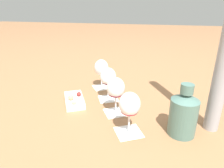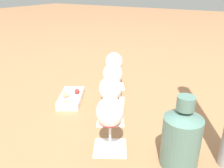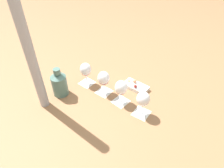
{
  "view_description": "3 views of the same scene",
  "coord_description": "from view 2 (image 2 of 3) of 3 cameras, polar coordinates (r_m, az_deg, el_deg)",
  "views": [
    {
      "loc": [
        -0.81,
        -0.19,
        0.44
      ],
      "look_at": [
        -0.0,
        0.0,
        0.11
      ],
      "focal_mm": 32.0,
      "sensor_mm": 36.0,
      "label": 1
    },
    {
      "loc": [
        -0.67,
        -0.39,
        0.43
      ],
      "look_at": [
        -0.0,
        0.0,
        0.11
      ],
      "focal_mm": 38.0,
      "sensor_mm": 36.0,
      "label": 2
    },
    {
      "loc": [
        0.86,
        -0.35,
        0.88
      ],
      "look_at": [
        -0.0,
        0.0,
        0.11
      ],
      "focal_mm": 32.0,
      "sensor_mm": 36.0,
      "label": 3
    }
  ],
  "objects": [
    {
      "name": "snack_dish",
      "position": [
        0.96,
        -9.84,
        -3.26
      ],
      "size": [
        0.19,
        0.15,
        0.05
      ],
      "color": "white",
      "rests_on": "ground_plane"
    },
    {
      "name": "tasting_card_2",
      "position": [
        0.95,
        0.14,
        -4.22
      ],
      "size": [
        0.12,
        0.12,
        0.0
      ],
      "color": "silver",
      "rests_on": "ground_plane"
    },
    {
      "name": "wine_glass_3",
      "position": [
        1.05,
        0.47,
        4.8
      ],
      "size": [
        0.08,
        0.08,
        0.16
      ],
      "color": "white",
      "rests_on": "tasting_card_3"
    },
    {
      "name": "tasting_card_0",
      "position": [
        0.71,
        -0.47,
        -15.08
      ],
      "size": [
        0.12,
        0.12,
        0.0
      ],
      "color": "silver",
      "rests_on": "ground_plane"
    },
    {
      "name": "tasting_card_1",
      "position": [
        0.83,
        -0.37,
        -8.6
      ],
      "size": [
        0.12,
        0.13,
        0.0
      ],
      "color": "silver",
      "rests_on": "ground_plane"
    },
    {
      "name": "wine_glass_1",
      "position": [
        0.78,
        -0.39,
        -1.86
      ],
      "size": [
        0.08,
        0.08,
        0.16
      ],
      "color": "white",
      "rests_on": "tasting_card_1"
    },
    {
      "name": "ceramic_vase",
      "position": [
        0.63,
        16.36,
        -11.97
      ],
      "size": [
        0.1,
        0.1,
        0.19
      ],
      "color": "#4C7066",
      "rests_on": "ground_plane"
    },
    {
      "name": "wine_glass_2",
      "position": [
        0.91,
        0.15,
        1.81
      ],
      "size": [
        0.08,
        0.08,
        0.16
      ],
      "color": "white",
      "rests_on": "tasting_card_2"
    },
    {
      "name": "wine_glass_0",
      "position": [
        0.64,
        -0.5,
        -7.55
      ],
      "size": [
        0.08,
        0.08,
        0.16
      ],
      "color": "white",
      "rests_on": "tasting_card_0"
    },
    {
      "name": "tasting_card_3",
      "position": [
        1.09,
        0.45,
        -0.56
      ],
      "size": [
        0.13,
        0.13,
        0.0
      ],
      "color": "silver",
      "rests_on": "ground_plane"
    },
    {
      "name": "ground_plane",
      "position": [
        0.89,
        0.19,
        -6.29
      ],
      "size": [
        8.0,
        8.0,
        0.0
      ],
      "primitive_type": "plane",
      "color": "#936642"
    }
  ]
}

